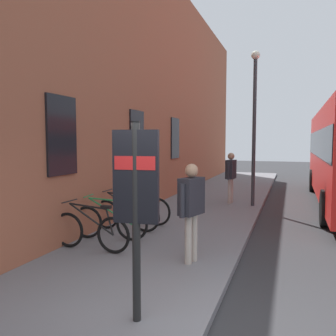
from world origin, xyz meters
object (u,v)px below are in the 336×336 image
Objects in this scene: bicycle_by_door at (140,209)px; street_lamp at (254,115)px; bicycle_mid_rack at (90,231)px; bicycle_nearest_sign at (126,215)px; pedestrian_crossing_street at (191,203)px; bicycle_beside_lamp at (110,222)px; pedestrian_near_bus at (231,173)px; transit_info_sign at (136,190)px.

bicycle_by_door is 5.08m from street_lamp.
bicycle_mid_rack and bicycle_nearest_sign have the same top height.
street_lamp reaches higher than bicycle_by_door.
bicycle_by_door is 3.14m from pedestrian_crossing_street.
bicycle_mid_rack is at bearing 156.74° from street_lamp.
street_lamp is (5.08, -2.54, 2.64)m from bicycle_beside_lamp.
bicycle_nearest_sign is at bearing 0.92° from bicycle_beside_lamp.
pedestrian_near_bus is 2.11m from street_lamp.
pedestrian_near_bus is at bearing 1.75° from transit_info_sign.
bicycle_mid_rack is 1.00× the size of pedestrian_near_bus.
bicycle_beside_lamp is at bearing 179.06° from bicycle_by_door.
bicycle_by_door is at bearing 24.45° from transit_info_sign.
pedestrian_near_bus is at bearing 3.02° from pedestrian_crossing_street.
bicycle_beside_lamp is 1.00× the size of pedestrian_near_bus.
pedestrian_near_bus is (4.46, -1.78, 0.69)m from bicycle_nearest_sign.
pedestrian_crossing_street reaches higher than bicycle_nearest_sign.
transit_info_sign reaches higher than pedestrian_crossing_street.
bicycle_by_door is at bearing 144.56° from street_lamp.
transit_info_sign is 8.10m from pedestrian_near_bus.
bicycle_mid_rack is 6.32m from pedestrian_near_bus.
bicycle_nearest_sign and bicycle_by_door have the same top height.
bicycle_beside_lamp is at bearing -179.08° from bicycle_nearest_sign.
pedestrian_crossing_street is (2.10, -0.07, -0.52)m from transit_info_sign.
bicycle_by_door is at bearing 154.89° from pedestrian_near_bus.
bicycle_mid_rack is 6.90m from street_lamp.
bicycle_beside_lamp is 0.99× the size of bicycle_by_door.
bicycle_by_door is (0.75, -0.04, 0.00)m from bicycle_nearest_sign.
pedestrian_crossing_street is (-0.72, -2.08, 0.69)m from bicycle_beside_lamp.
bicycle_mid_rack is 3.09m from transit_info_sign.
pedestrian_crossing_street is 0.35× the size of street_lamp.
transit_info_sign is (-2.04, -1.99, 1.21)m from bicycle_mid_rack.
bicycle_mid_rack is at bearing 163.90° from pedestrian_near_bus.
bicycle_beside_lamp is 6.26m from street_lamp.
bicycle_beside_lamp is 0.99× the size of bicycle_nearest_sign.
bicycle_mid_rack is 1.00× the size of pedestrian_crossing_street.
pedestrian_crossing_street is 6.14m from street_lamp.
bicycle_mid_rack is at bearing -178.45° from bicycle_beside_lamp.
pedestrian_near_bus reaches higher than bicycle_nearest_sign.
bicycle_beside_lamp is 0.73× the size of transit_info_sign.
transit_info_sign reaches higher than bicycle_nearest_sign.
bicycle_nearest_sign is 4.85m from pedestrian_near_bus.
transit_info_sign is at bearing -135.72° from bicycle_mid_rack.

